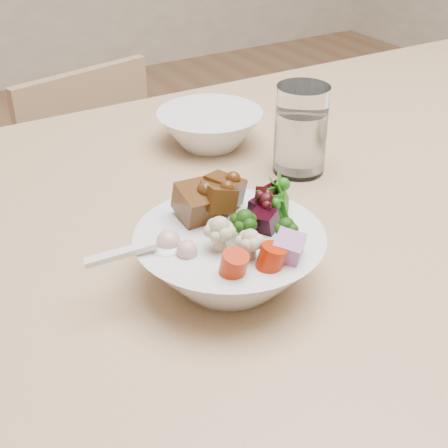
# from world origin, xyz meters

# --- Properties ---
(dining_table) EXTENTS (1.70, 0.96, 0.79)m
(dining_table) POSITION_xyz_m (-0.09, 0.01, 0.71)
(dining_table) COLOR tan
(dining_table) RESTS_ON ground
(chair_far) EXTENTS (0.42, 0.42, 0.77)m
(chair_far) POSITION_xyz_m (-0.29, 0.69, 0.43)
(chair_far) COLOR tan
(chair_far) RESTS_ON ground
(food_bowl) EXTENTS (0.21, 0.21, 0.11)m
(food_bowl) POSITION_xyz_m (-0.44, -0.09, 0.83)
(food_bowl) COLOR silver
(food_bowl) RESTS_ON dining_table
(soup_spoon) EXTENTS (0.11, 0.05, 0.02)m
(soup_spoon) POSITION_xyz_m (-0.53, -0.08, 0.85)
(soup_spoon) COLOR silver
(soup_spoon) RESTS_ON food_bowl
(water_glass) EXTENTS (0.08, 0.08, 0.13)m
(water_glass) POSITION_xyz_m (-0.21, 0.09, 0.85)
(water_glass) COLOR white
(water_glass) RESTS_ON dining_table
(side_bowl) EXTENTS (0.17, 0.17, 0.06)m
(side_bowl) POSITION_xyz_m (-0.28, 0.24, 0.82)
(side_bowl) COLOR silver
(side_bowl) RESTS_ON dining_table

